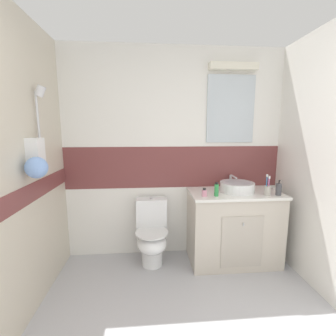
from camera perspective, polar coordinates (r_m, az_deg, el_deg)
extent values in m
cube|color=#B2B2B7|center=(2.27, 5.40, -34.67)|extent=(3.20, 3.48, 0.04)
cube|color=white|center=(3.08, 1.34, -12.12)|extent=(3.20, 0.10, 0.85)
cube|color=brown|center=(2.90, 1.40, 0.35)|extent=(3.20, 0.10, 0.50)
cube|color=white|center=(2.89, 1.45, 16.74)|extent=(3.20, 0.10, 1.15)
cube|color=silver|center=(2.97, 14.96, 13.65)|extent=(0.57, 0.02, 0.78)
cube|color=white|center=(3.00, 15.64, 22.68)|extent=(0.56, 0.10, 0.08)
cube|color=brown|center=(1.95, -35.28, -8.14)|extent=(0.01, 3.48, 0.16)
cube|color=white|center=(2.25, -29.47, 3.08)|extent=(0.10, 0.14, 0.26)
cylinder|color=silver|center=(2.38, -29.03, 9.74)|extent=(0.02, 0.02, 0.53)
cylinder|color=silver|center=(2.39, -28.64, 16.12)|extent=(0.10, 0.07, 0.11)
sphere|color=#7FA5E5|center=(2.12, -29.33, 0.09)|extent=(0.17, 0.17, 0.17)
cube|color=beige|center=(2.95, 15.51, -13.84)|extent=(1.01, 0.54, 0.82)
cube|color=white|center=(2.80, 15.97, -5.89)|extent=(1.03, 0.56, 0.03)
cube|color=#B6AD9F|center=(2.73, 17.53, -16.80)|extent=(0.45, 0.01, 0.57)
cylinder|color=silver|center=(2.64, 17.89, -12.94)|extent=(0.02, 0.02, 0.03)
cylinder|color=white|center=(2.81, 16.44, -4.42)|extent=(0.39, 0.39, 0.11)
cylinder|color=#AFB1BA|center=(2.80, 16.48, -3.47)|extent=(0.32, 0.32, 0.01)
cylinder|color=silver|center=(3.01, 14.93, -3.03)|extent=(0.03, 0.03, 0.15)
cylinder|color=silver|center=(2.89, 15.70, -2.03)|extent=(0.02, 0.17, 0.02)
cylinder|color=white|center=(2.92, -3.87, -20.79)|extent=(0.24, 0.24, 0.18)
ellipsoid|color=white|center=(2.79, -3.90, -17.65)|extent=(0.34, 0.42, 0.22)
cylinder|color=white|center=(2.73, -3.93, -15.38)|extent=(0.37, 0.37, 0.02)
cube|color=white|center=(2.87, -4.04, -10.70)|extent=(0.36, 0.17, 0.34)
cylinder|color=silver|center=(2.81, -4.08, -7.24)|extent=(0.04, 0.04, 0.02)
cylinder|color=#B2ADA3|center=(2.76, 23.00, -5.10)|extent=(0.07, 0.07, 0.10)
cylinder|color=#D872BF|center=(2.74, 23.31, -3.84)|extent=(0.01, 0.02, 0.17)
cube|color=white|center=(2.72, 23.43, -2.09)|extent=(0.01, 0.02, 0.03)
cylinder|color=#338CD8|center=(2.75, 22.83, -3.59)|extent=(0.02, 0.02, 0.19)
cube|color=white|center=(2.73, 22.95, -1.69)|extent=(0.01, 0.02, 0.03)
cylinder|color=#4C4C51|center=(2.81, 25.30, -4.73)|extent=(0.06, 0.06, 0.13)
cylinder|color=#262626|center=(2.79, 25.42, -3.10)|extent=(0.01, 0.01, 0.04)
cylinder|color=#262626|center=(2.78, 25.57, -2.79)|extent=(0.01, 0.02, 0.01)
cylinder|color=green|center=(2.56, 11.70, -5.30)|extent=(0.05, 0.05, 0.13)
cylinder|color=black|center=(2.54, 11.75, -3.66)|extent=(0.03, 0.03, 0.02)
cube|color=pink|center=(2.53, 8.83, -6.07)|extent=(0.05, 0.03, 0.07)
cylinder|color=black|center=(2.52, 8.85, -5.08)|extent=(0.03, 0.03, 0.02)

